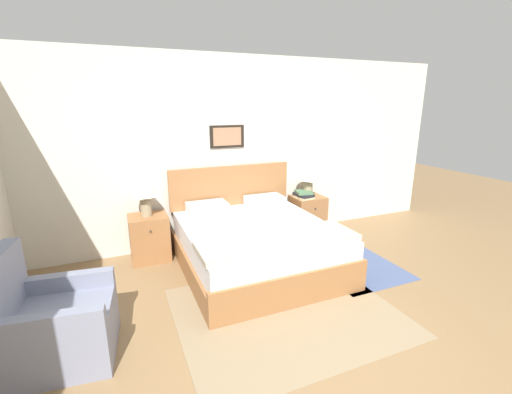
{
  "coord_description": "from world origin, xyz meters",
  "views": [
    {
      "loc": [
        -1.37,
        -1.84,
        1.97
      ],
      "look_at": [
        0.04,
        1.49,
        0.97
      ],
      "focal_mm": 24.0,
      "sensor_mm": 36.0,
      "label": 1
    }
  ],
  "objects_px": {
    "armchair": "(52,325)",
    "nightstand_near_window": "(150,238)",
    "table_lamp_by_door": "(309,174)",
    "table_lamp_near_window": "(144,189)",
    "nightstand_by_door": "(307,215)",
    "bed": "(256,244)"
  },
  "relations": [
    {
      "from": "table_lamp_by_door",
      "to": "table_lamp_near_window",
      "type": "bearing_deg",
      "value": 180.0
    },
    {
      "from": "armchair",
      "to": "nightstand_by_door",
      "type": "bearing_deg",
      "value": 122.43
    },
    {
      "from": "nightstand_by_door",
      "to": "nightstand_near_window",
      "type": "bearing_deg",
      "value": 180.0
    },
    {
      "from": "nightstand_near_window",
      "to": "table_lamp_by_door",
      "type": "xyz_separation_m",
      "value": [
        2.34,
        0.0,
        0.64
      ]
    },
    {
      "from": "bed",
      "to": "armchair",
      "type": "relative_size",
      "value": 2.06
    },
    {
      "from": "armchair",
      "to": "nightstand_by_door",
      "type": "relative_size",
      "value": 1.57
    },
    {
      "from": "bed",
      "to": "nightstand_by_door",
      "type": "height_order",
      "value": "bed"
    },
    {
      "from": "nightstand_near_window",
      "to": "armchair",
      "type": "bearing_deg",
      "value": -119.81
    },
    {
      "from": "table_lamp_near_window",
      "to": "table_lamp_by_door",
      "type": "relative_size",
      "value": 1.0
    },
    {
      "from": "armchair",
      "to": "nightstand_near_window",
      "type": "relative_size",
      "value": 1.57
    },
    {
      "from": "armchair",
      "to": "table_lamp_near_window",
      "type": "height_order",
      "value": "table_lamp_near_window"
    },
    {
      "from": "armchair",
      "to": "table_lamp_near_window",
      "type": "relative_size",
      "value": 1.87
    },
    {
      "from": "nightstand_near_window",
      "to": "table_lamp_by_door",
      "type": "height_order",
      "value": "table_lamp_by_door"
    },
    {
      "from": "nightstand_by_door",
      "to": "bed",
      "type": "bearing_deg",
      "value": -147.84
    },
    {
      "from": "nightstand_near_window",
      "to": "table_lamp_by_door",
      "type": "bearing_deg",
      "value": 0.12
    },
    {
      "from": "armchair",
      "to": "table_lamp_by_door",
      "type": "height_order",
      "value": "table_lamp_by_door"
    },
    {
      "from": "table_lamp_by_door",
      "to": "nightstand_near_window",
      "type": "bearing_deg",
      "value": -179.88
    },
    {
      "from": "bed",
      "to": "nightstand_by_door",
      "type": "bearing_deg",
      "value": 32.16
    },
    {
      "from": "nightstand_near_window",
      "to": "table_lamp_by_door",
      "type": "distance_m",
      "value": 2.43
    },
    {
      "from": "nightstand_near_window",
      "to": "table_lamp_near_window",
      "type": "relative_size",
      "value": 1.19
    },
    {
      "from": "bed",
      "to": "armchair",
      "type": "height_order",
      "value": "bed"
    },
    {
      "from": "armchair",
      "to": "table_lamp_near_window",
      "type": "bearing_deg",
      "value": 157.17
    }
  ]
}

